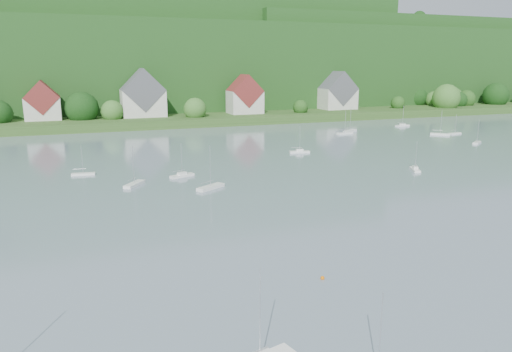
{
  "coord_description": "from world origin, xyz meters",
  "views": [
    {
      "loc": [
        -19.7,
        1.56,
        22.19
      ],
      "look_at": [
        7.98,
        75.0,
        4.0
      ],
      "focal_mm": 33.75,
      "sensor_mm": 36.0,
      "label": 1
    }
  ],
  "objects": [
    {
      "name": "village_building_4",
      "position": [
        90.0,
        190.0,
        9.59
      ],
      "size": [
        15.0,
        10.4,
        16.5
      ],
      "color": "beige",
      "rests_on": "far_shore_strip"
    },
    {
      "name": "village_building_1",
      "position": [
        -30.0,
        189.0,
        8.75
      ],
      "size": [
        12.0,
        9.36,
        14.0
      ],
      "color": "beige",
      "rests_on": "far_shore_strip"
    },
    {
      "name": "far_sailboat_cluster",
      "position": [
        16.32,
        118.0,
        0.37
      ],
      "size": [
        177.19,
        67.65,
        8.71
      ],
      "color": "white",
      "rests_on": "ground"
    },
    {
      "name": "mooring_buoy_3",
      "position": [
        3.57,
        43.27,
        0.0
      ],
      "size": [
        0.45,
        0.45,
        0.45
      ],
      "primitive_type": "sphere",
      "color": "orange",
      "rests_on": "ground"
    },
    {
      "name": "village_building_2",
      "position": [
        5.0,
        188.0,
        10.27
      ],
      "size": [
        16.0,
        11.44,
        18.0
      ],
      "color": "beige",
      "rests_on": "far_shore_strip"
    },
    {
      "name": "village_building_3",
      "position": [
        45.0,
        186.0,
        9.43
      ],
      "size": [
        13.0,
        10.4,
        15.5
      ],
      "color": "beige",
      "rests_on": "far_shore_strip"
    },
    {
      "name": "far_shore_strip",
      "position": [
        0.0,
        200.0,
        1.5
      ],
      "size": [
        600.0,
        60.0,
        3.0
      ],
      "primitive_type": "cube",
      "color": "#2E511E",
      "rests_on": "ground"
    },
    {
      "name": "forested_ridge",
      "position": [
        0.39,
        268.57,
        22.89
      ],
      "size": [
        620.0,
        181.22,
        69.89
      ],
      "color": "#133D13",
      "rests_on": "ground"
    }
  ]
}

